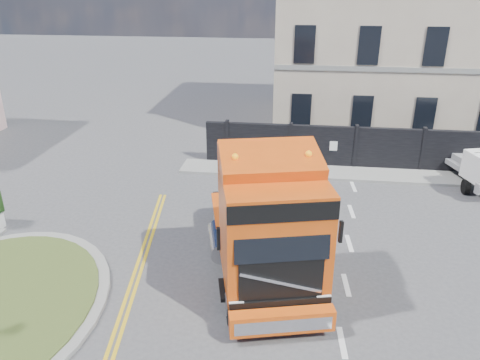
# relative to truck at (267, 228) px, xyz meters

# --- Properties ---
(ground) EXTENTS (120.00, 120.00, 0.00)m
(ground) POSITION_rel_truck_xyz_m (-0.62, 0.64, -1.86)
(ground) COLOR #424244
(ground) RESTS_ON ground
(hoarding_fence) EXTENTS (18.80, 0.25, 2.00)m
(hoarding_fence) POSITION_rel_truck_xyz_m (5.93, 9.64, -0.86)
(hoarding_fence) COLOR black
(hoarding_fence) RESTS_ON ground
(georgian_building) EXTENTS (12.30, 10.30, 12.80)m
(georgian_building) POSITION_rel_truck_xyz_m (5.38, 17.14, 3.91)
(georgian_building) COLOR beige
(georgian_building) RESTS_ON ground
(pavement_far) EXTENTS (20.00, 1.60, 0.12)m
(pavement_far) POSITION_rel_truck_xyz_m (5.38, 8.74, -1.80)
(pavement_far) COLOR gray
(pavement_far) RESTS_ON ground
(truck) EXTENTS (4.15, 7.34, 4.15)m
(truck) POSITION_rel_truck_xyz_m (0.00, 0.00, 0.00)
(truck) COLOR black
(truck) RESTS_ON ground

